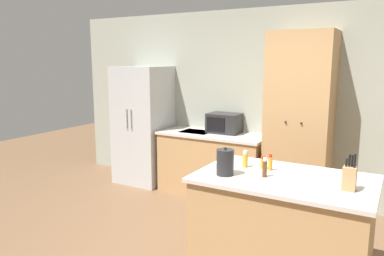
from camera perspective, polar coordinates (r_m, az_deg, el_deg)
wall_back at (r=5.19m, az=15.24°, el=3.29°), size 7.20×0.06×2.60m
refrigerator at (r=5.89m, az=-7.42°, el=0.47°), size 0.77×0.70×1.81m
back_counter at (r=5.40m, az=3.15°, el=-5.37°), size 1.55×0.65×0.88m
pantry_cabinet at (r=4.89m, az=16.01°, el=0.77°), size 0.78×0.58×2.25m
kitchen_island at (r=3.48m, az=13.57°, el=-14.42°), size 1.48×0.95×0.92m
microwave at (r=5.33m, az=4.94°, el=0.75°), size 0.45×0.34×0.28m
knife_block at (r=3.11m, az=22.86°, el=-7.00°), size 0.10×0.09×0.29m
spice_bottle_tall_dark at (r=3.51m, az=8.11°, el=-4.77°), size 0.05×0.05×0.16m
spice_bottle_short_red at (r=3.46m, az=11.84°, el=-5.23°), size 0.04×0.04×0.15m
spice_bottle_amber_oil at (r=3.50m, az=10.83°, el=-5.27°), size 0.05×0.05×0.12m
spice_bottle_green_herb at (r=3.25m, az=11.02°, el=-6.00°), size 0.04×0.04×0.17m
kettle at (r=3.25m, az=5.07°, el=-5.21°), size 0.15×0.15×0.25m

